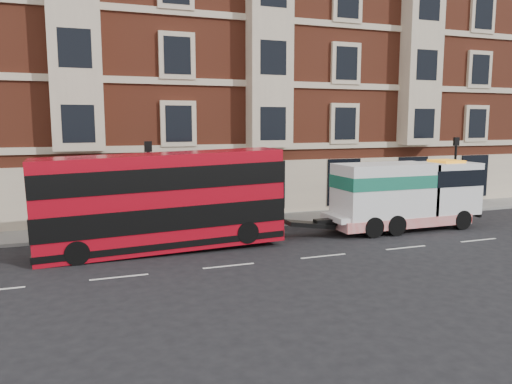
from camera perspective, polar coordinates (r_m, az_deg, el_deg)
ground at (r=20.50m, az=7.70°, el=-7.29°), size 120.00×120.00×0.00m
sidewalk at (r=27.16m, az=0.28°, el=-3.28°), size 90.00×3.00×0.15m
victorian_terrace at (r=34.23m, az=-3.46°, el=15.83°), size 45.00×12.00×20.40m
lamp_post_west at (r=24.03m, az=-12.13°, el=1.36°), size 0.35×0.15×4.35m
lamp_post_east at (r=31.96m, az=21.78°, el=2.56°), size 0.35×0.15×4.35m
double_decker_bus at (r=21.13m, az=-10.71°, el=-0.88°), size 10.12×2.32×4.10m
tow_truck at (r=26.01m, az=16.49°, el=-0.28°), size 8.10×2.39×3.38m
pedestrian at (r=25.86m, az=-14.19°, el=-1.83°), size 0.79×0.65×1.86m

